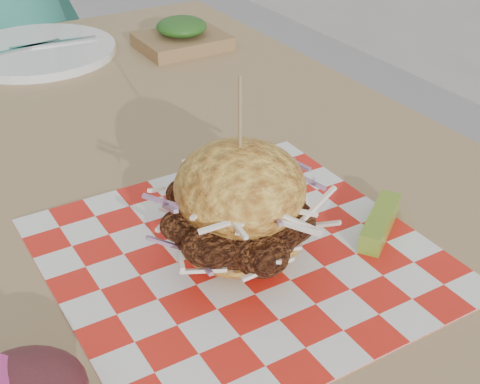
{
  "coord_description": "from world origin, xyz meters",
  "views": [
    {
      "loc": [
        -0.2,
        -0.65,
        1.16
      ],
      "look_at": [
        0.08,
        -0.19,
        0.82
      ],
      "focal_mm": 50.0,
      "sensor_mm": 36.0,
      "label": 1
    }
  ],
  "objects": [
    {
      "name": "paper_liner",
      "position": [
        0.08,
        -0.19,
        0.75
      ],
      "size": [
        0.36,
        0.36,
        0.0
      ],
      "primitive_type": "cube",
      "color": "red",
      "rests_on": "patio_table"
    },
    {
      "name": "sandwich",
      "position": [
        0.08,
        -0.19,
        0.8
      ],
      "size": [
        0.17,
        0.17,
        0.19
      ],
      "color": "gold",
      "rests_on": "paper_liner"
    },
    {
      "name": "pickle_spear",
      "position": [
        0.23,
        -0.23,
        0.76
      ],
      "size": [
        0.09,
        0.07,
        0.02
      ],
      "primitive_type": "cube",
      "rotation": [
        0.0,
        0.0,
        0.62
      ],
      "color": "#83A52F",
      "rests_on": "paper_liner"
    },
    {
      "name": "kraft_tray",
      "position": [
        0.31,
        0.39,
        0.77
      ],
      "size": [
        0.15,
        0.12,
        0.06
      ],
      "color": "olive",
      "rests_on": "patio_table"
    },
    {
      "name": "place_setting",
      "position": [
        0.08,
        0.49,
        0.76
      ],
      "size": [
        0.27,
        0.27,
        0.02
      ],
      "color": "white",
      "rests_on": "patio_table"
    },
    {
      "name": "patio_table",
      "position": [
        0.08,
        0.05,
        0.67
      ],
      "size": [
        0.8,
        1.2,
        0.75
      ],
      "color": "#A28B5A",
      "rests_on": "ground"
    }
  ]
}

